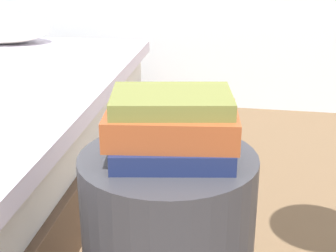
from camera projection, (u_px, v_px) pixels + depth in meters
book_navy at (172, 149)px, 1.04m from camera, size 0.28×0.22×0.04m
book_rust at (172, 124)px, 1.03m from camera, size 0.29×0.21×0.06m
book_olive at (172, 101)px, 1.02m from camera, size 0.27×0.21×0.03m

